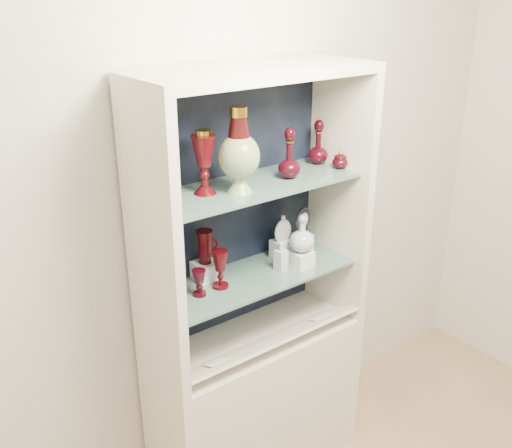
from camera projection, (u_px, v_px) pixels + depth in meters
wall_back at (226, 188)px, 2.50m from camera, size 3.50×0.02×2.80m
cabinet_base at (256, 402)px, 2.74m from camera, size 1.00×0.40×0.75m
cabinet_back_panel at (230, 206)px, 2.51m from camera, size 0.98×0.02×1.15m
cabinet_side_left at (153, 248)px, 2.10m from camera, size 0.04×0.40×1.15m
cabinet_side_right at (338, 195)px, 2.64m from camera, size 0.04×0.40×1.15m
cabinet_top_cap at (256, 72)px, 2.14m from camera, size 1.00×0.40×0.04m
shelf_lower at (253, 277)px, 2.49m from camera, size 0.92×0.34×0.01m
shelf_upper at (253, 186)px, 2.33m from camera, size 0.92×0.34×0.01m
label_ledge at (271, 341)px, 2.50m from camera, size 0.92×0.17×0.09m
label_card_0 at (217, 362)px, 2.34m from camera, size 0.10×0.06×0.03m
label_card_1 at (319, 317)px, 2.65m from camera, size 0.10×0.06×0.03m
pedestal_lamp_left at (159, 181)px, 2.02m from camera, size 0.10×0.10×0.22m
pedestal_lamp_right at (204, 162)px, 2.18m from camera, size 0.12×0.12×0.25m
enamel_urn at (239, 150)px, 2.18m from camera, size 0.18×0.18×0.34m
ruby_decanter_a at (289, 150)px, 2.36m from camera, size 0.11×0.11×0.24m
ruby_decanter_b at (318, 141)px, 2.56m from camera, size 0.12×0.12×0.21m
lidded_bowl at (340, 160)px, 2.52m from camera, size 0.09×0.09×0.08m
cobalt_goblet at (160, 285)px, 2.23m from camera, size 0.08×0.08×0.17m
ruby_goblet_tall at (220, 269)px, 2.36m from camera, size 0.08×0.08×0.17m
ruby_goblet_small at (199, 283)px, 2.31m from camera, size 0.08×0.08×0.11m
riser_ruby_pitcher at (206, 271)px, 2.45m from camera, size 0.10×0.10×0.08m
ruby_pitcher at (205, 247)px, 2.40m from camera, size 0.13×0.10×0.15m
clear_square_bottle at (281, 255)px, 2.52m from camera, size 0.06×0.06×0.14m
riser_flat_flask at (283, 250)px, 2.63m from camera, size 0.09×0.09×0.09m
flat_flask at (283, 228)px, 2.59m from camera, size 0.09×0.04×0.13m
riser_clear_round_decanter at (301, 258)px, 2.57m from camera, size 0.09×0.09×0.07m
clear_round_decanter at (302, 234)px, 2.52m from camera, size 0.12×0.12×0.17m
riser_cameo_medallion at (302, 244)px, 2.68m from camera, size 0.08×0.08×0.10m
cameo_medallion at (302, 221)px, 2.64m from camera, size 0.12×0.07×0.13m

